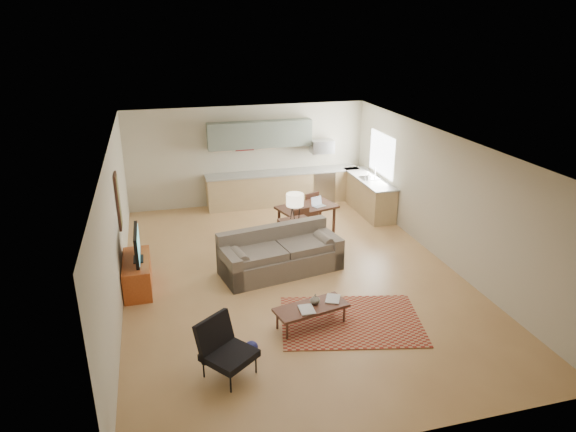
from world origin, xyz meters
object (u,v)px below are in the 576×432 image
object	(u,v)px
coffee_table	(311,316)
armchair	(229,350)
tv_credenza	(137,274)
dining_table	(307,220)
sofa	(281,252)
console_table	(295,236)

from	to	relation	value
coffee_table	armchair	size ratio (longest dim) A/B	1.46
coffee_table	tv_credenza	size ratio (longest dim) A/B	0.96
coffee_table	tv_credenza	bearing A→B (deg)	131.05
tv_credenza	dining_table	distance (m)	4.26
armchair	dining_table	distance (m)	5.42
tv_credenza	coffee_table	bearing A→B (deg)	-36.59
armchair	sofa	bearing A→B (deg)	25.63
sofa	coffee_table	world-z (taller)	sofa
sofa	console_table	xyz separation A→B (m)	(0.52, 0.83, -0.06)
armchair	dining_table	world-z (taller)	armchair
tv_credenza	armchair	bearing A→B (deg)	-66.71
coffee_table	dining_table	size ratio (longest dim) A/B	0.91
armchair	dining_table	xyz separation A→B (m)	(2.59, 4.76, -0.08)
sofa	armchair	xyz separation A→B (m)	(-1.51, -2.98, -0.01)
coffee_table	armchair	xyz separation A→B (m)	(-1.51, -0.92, 0.24)
sofa	console_table	distance (m)	0.98
coffee_table	armchair	bearing A→B (deg)	-160.87
sofa	coffee_table	xyz separation A→B (m)	(0.00, -2.06, -0.25)
sofa	console_table	size ratio (longest dim) A/B	3.29
console_table	dining_table	world-z (taller)	console_table
armchair	tv_credenza	size ratio (longest dim) A/B	0.66
coffee_table	console_table	world-z (taller)	console_table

